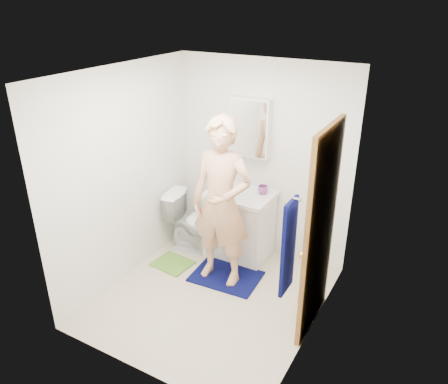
# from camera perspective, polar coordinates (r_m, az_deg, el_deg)

# --- Properties ---
(floor) EXTENTS (2.20, 2.40, 0.02)m
(floor) POSITION_cam_1_polar(r_m,az_deg,el_deg) (4.93, -1.47, -13.54)
(floor) COLOR beige
(floor) RESTS_ON ground
(ceiling) EXTENTS (2.20, 2.40, 0.02)m
(ceiling) POSITION_cam_1_polar(r_m,az_deg,el_deg) (3.93, -1.86, 15.45)
(ceiling) COLOR white
(ceiling) RESTS_ON ground
(wall_back) EXTENTS (2.20, 0.02, 2.40)m
(wall_back) POSITION_cam_1_polar(r_m,az_deg,el_deg) (5.28, 5.12, 4.19)
(wall_back) COLOR white
(wall_back) RESTS_ON ground
(wall_front) EXTENTS (2.20, 0.02, 2.40)m
(wall_front) POSITION_cam_1_polar(r_m,az_deg,el_deg) (3.44, -12.13, -8.24)
(wall_front) COLOR white
(wall_front) RESTS_ON ground
(wall_left) EXTENTS (0.02, 2.40, 2.40)m
(wall_left) POSITION_cam_1_polar(r_m,az_deg,el_deg) (4.91, -12.85, 2.01)
(wall_left) COLOR white
(wall_left) RESTS_ON ground
(wall_right) EXTENTS (0.02, 2.40, 2.40)m
(wall_right) POSITION_cam_1_polar(r_m,az_deg,el_deg) (3.90, 12.56, -4.12)
(wall_right) COLOR white
(wall_right) RESTS_ON ground
(vanity_cabinet) EXTENTS (0.75, 0.55, 0.80)m
(vanity_cabinet) POSITION_cam_1_polar(r_m,az_deg,el_deg) (5.43, 2.06, -4.42)
(vanity_cabinet) COLOR white
(vanity_cabinet) RESTS_ON floor
(countertop) EXTENTS (0.79, 0.59, 0.05)m
(countertop) POSITION_cam_1_polar(r_m,az_deg,el_deg) (5.24, 2.13, -0.35)
(countertop) COLOR white
(countertop) RESTS_ON vanity_cabinet
(sink_basin) EXTENTS (0.40, 0.40, 0.03)m
(sink_basin) POSITION_cam_1_polar(r_m,az_deg,el_deg) (5.23, 2.13, -0.20)
(sink_basin) COLOR white
(sink_basin) RESTS_ON countertop
(faucet) EXTENTS (0.03, 0.03, 0.12)m
(faucet) POSITION_cam_1_polar(r_m,az_deg,el_deg) (5.35, 3.03, 1.19)
(faucet) COLOR silver
(faucet) RESTS_ON countertop
(medicine_cabinet) EXTENTS (0.50, 0.12, 0.70)m
(medicine_cabinet) POSITION_cam_1_polar(r_m,az_deg,el_deg) (5.16, 3.42, 8.41)
(medicine_cabinet) COLOR white
(medicine_cabinet) RESTS_ON wall_back
(mirror_panel) EXTENTS (0.46, 0.01, 0.66)m
(mirror_panel) POSITION_cam_1_polar(r_m,az_deg,el_deg) (5.10, 3.11, 8.25)
(mirror_panel) COLOR white
(mirror_panel) RESTS_ON wall_back
(door) EXTENTS (0.05, 0.80, 2.05)m
(door) POSITION_cam_1_polar(r_m,az_deg,el_deg) (4.12, 12.38, -5.23)
(door) COLOR #9C682B
(door) RESTS_ON ground
(door_knob) EXTENTS (0.07, 0.07, 0.07)m
(door_knob) POSITION_cam_1_polar(r_m,az_deg,el_deg) (3.90, 10.26, -8.13)
(door_knob) COLOR gold
(door_knob) RESTS_ON door
(towel) EXTENTS (0.03, 0.24, 0.80)m
(towel) POSITION_cam_1_polar(r_m,az_deg,el_deg) (3.42, 8.41, -7.15)
(towel) COLOR #070A44
(towel) RESTS_ON wall_right
(towel_hook) EXTENTS (0.06, 0.02, 0.02)m
(towel_hook) POSITION_cam_1_polar(r_m,az_deg,el_deg) (3.21, 9.53, -0.93)
(towel_hook) COLOR silver
(towel_hook) RESTS_ON wall_right
(toilet) EXTENTS (0.82, 0.56, 0.78)m
(toilet) POSITION_cam_1_polar(r_m,az_deg,el_deg) (5.54, -3.57, -3.95)
(toilet) COLOR white
(toilet) RESTS_ON floor
(bath_mat) EXTENTS (0.80, 0.60, 0.02)m
(bath_mat) POSITION_cam_1_polar(r_m,az_deg,el_deg) (5.20, 0.27, -10.97)
(bath_mat) COLOR #070A44
(bath_mat) RESTS_ON floor
(green_rug) EXTENTS (0.48, 0.42, 0.02)m
(green_rug) POSITION_cam_1_polar(r_m,az_deg,el_deg) (5.46, -6.74, -9.25)
(green_rug) COLOR #619A33
(green_rug) RESTS_ON floor
(soap_dispenser) EXTENTS (0.11, 0.11, 0.19)m
(soap_dispenser) POSITION_cam_1_polar(r_m,az_deg,el_deg) (5.30, -0.86, 1.42)
(soap_dispenser) COLOR #AE6951
(soap_dispenser) RESTS_ON countertop
(toothbrush_cup) EXTENTS (0.15, 0.15, 0.10)m
(toothbrush_cup) POSITION_cam_1_polar(r_m,az_deg,el_deg) (5.21, 5.10, 0.30)
(toothbrush_cup) COLOR #974495
(toothbrush_cup) RESTS_ON countertop
(man) EXTENTS (0.71, 0.48, 1.91)m
(man) POSITION_cam_1_polar(r_m,az_deg,el_deg) (4.69, -0.33, -1.46)
(man) COLOR #E0A77E
(man) RESTS_ON bath_mat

